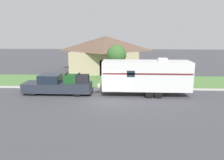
# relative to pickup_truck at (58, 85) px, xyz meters

# --- Properties ---
(ground_plane) EXTENTS (120.00, 120.00, 0.00)m
(ground_plane) POSITION_rel_pickup_truck_xyz_m (4.52, -1.69, -0.88)
(ground_plane) COLOR #47474C
(curb_strip) EXTENTS (80.00, 0.30, 0.14)m
(curb_strip) POSITION_rel_pickup_truck_xyz_m (4.52, 2.06, -0.81)
(curb_strip) COLOR beige
(curb_strip) RESTS_ON ground_plane
(lawn_strip) EXTENTS (80.00, 7.00, 0.03)m
(lawn_strip) POSITION_rel_pickup_truck_xyz_m (4.52, 5.71, -0.86)
(lawn_strip) COLOR #568442
(lawn_strip) RESTS_ON ground_plane
(house_across_street) EXTENTS (10.27, 8.54, 5.27)m
(house_across_street) POSITION_rel_pickup_truck_xyz_m (3.50, 13.05, 1.86)
(house_across_street) COLOR tan
(house_across_street) RESTS_ON ground_plane
(pickup_truck) EXTENTS (6.48, 2.05, 2.01)m
(pickup_truck) POSITION_rel_pickup_truck_xyz_m (0.00, 0.00, 0.00)
(pickup_truck) COLOR black
(pickup_truck) RESTS_ON ground_plane
(travel_trailer) EXTENTS (8.92, 2.31, 3.48)m
(travel_trailer) POSITION_rel_pickup_truck_xyz_m (8.28, -0.00, 0.99)
(travel_trailer) COLOR black
(travel_trailer) RESTS_ON ground_plane
(mailbox) EXTENTS (0.48, 0.20, 1.30)m
(mailbox) POSITION_rel_pickup_truck_xyz_m (1.30, 3.04, 0.12)
(mailbox) COLOR brown
(mailbox) RESTS_ON ground_plane
(tree_in_yard) EXTENTS (2.18, 2.18, 4.44)m
(tree_in_yard) POSITION_rel_pickup_truck_xyz_m (5.41, 4.22, 2.45)
(tree_in_yard) COLOR brown
(tree_in_yard) RESTS_ON ground_plane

